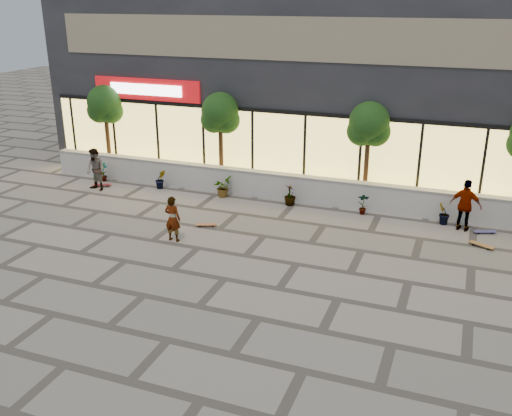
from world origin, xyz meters
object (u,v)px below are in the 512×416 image
(tree_midwest, at_px, (220,115))
(skateboard_right_far, at_px, (485,232))
(skateboard_left, at_px, (102,185))
(skater_left, at_px, (96,170))
(tree_west, at_px, (105,106))
(skater_right_near, at_px, (466,205))
(tree_mideast, at_px, (369,127))
(skateboard_right_near, at_px, (482,245))
(skateboard_center, at_px, (206,224))
(skater_center, at_px, (173,219))

(tree_midwest, bearing_deg, skateboard_right_far, -8.72)
(skateboard_left, bearing_deg, skateboard_right_far, -23.65)
(tree_midwest, xyz_separation_m, skater_left, (-4.55, -2.36, -2.11))
(tree_west, distance_m, skater_right_near, 15.39)
(tree_mideast, relative_size, skateboard_right_far, 5.07)
(skateboard_right_near, bearing_deg, skateboard_right_far, 110.97)
(skater_left, distance_m, skateboard_left, 0.93)
(tree_west, bearing_deg, tree_midwest, 0.00)
(skateboard_left, bearing_deg, tree_midwest, -2.64)
(skateboard_center, xyz_separation_m, skateboard_right_near, (8.95, 1.53, 0.01))
(tree_west, height_order, skateboard_left, tree_west)
(skater_center, xyz_separation_m, skateboard_right_far, (9.53, 4.22, -0.69))
(tree_west, xyz_separation_m, skateboard_right_far, (15.89, -1.59, -2.91))
(tree_midwest, bearing_deg, skateboard_center, -72.76)
(skater_center, height_order, skateboard_right_near, skater_center)
(skater_left, height_order, skateboard_right_far, skater_left)
(tree_mideast, bearing_deg, tree_midwest, 180.00)
(skater_left, bearing_deg, tree_west, 126.59)
(skateboard_right_far, bearing_deg, tree_mideast, 139.26)
(skater_right_near, bearing_deg, skateboard_left, 14.01)
(tree_west, distance_m, tree_midwest, 5.50)
(skateboard_center, bearing_deg, skateboard_right_near, -12.67)
(skater_center, xyz_separation_m, skateboard_left, (-5.52, 3.92, -0.69))
(skateboard_center, height_order, skateboard_right_far, skateboard_right_far)
(skater_center, bearing_deg, skateboard_right_far, -154.33)
(tree_west, height_order, skater_center, tree_west)
(skateboard_right_near, bearing_deg, skateboard_center, -144.66)
(skater_center, relative_size, skater_left, 0.88)
(skateboard_right_far, bearing_deg, skater_center, -176.93)
(tree_west, xyz_separation_m, skateboard_left, (0.85, -1.89, -2.91))
(tree_west, relative_size, skateboard_right_far, 5.07)
(tree_west, bearing_deg, skater_left, -67.97)
(skater_left, bearing_deg, skateboard_left, 117.24)
(skater_right_near, bearing_deg, skater_left, 15.89)
(tree_west, relative_size, skateboard_right_near, 4.76)
(tree_midwest, xyz_separation_m, skater_center, (0.86, -5.81, -2.22))
(skater_center, relative_size, skateboard_center, 2.03)
(tree_midwest, xyz_separation_m, skateboard_center, (1.35, -4.34, -2.91))
(tree_mideast, height_order, skater_right_near, tree_mideast)
(tree_west, bearing_deg, skateboard_right_far, -5.73)
(tree_mideast, relative_size, skater_center, 2.57)
(skater_right_near, height_order, skateboard_center, skater_right_near)
(skateboard_center, xyz_separation_m, skateboard_left, (-6.00, 2.45, 0.00))
(skater_right_near, bearing_deg, tree_midwest, 3.55)
(skater_left, distance_m, skateboard_center, 6.27)
(tree_mideast, height_order, skateboard_center, tree_mideast)
(tree_midwest, xyz_separation_m, skater_right_near, (9.67, -1.54, -2.09))
(tree_mideast, xyz_separation_m, skater_center, (-5.14, -5.81, -2.22))
(tree_west, relative_size, skater_center, 2.57)
(skater_center, bearing_deg, skater_left, -30.74)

